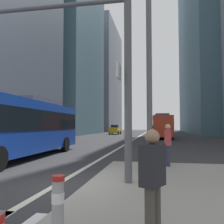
# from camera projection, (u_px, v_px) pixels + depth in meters

# --- Properties ---
(ground_plane) EXTENTS (160.00, 160.00, 0.00)m
(ground_plane) POSITION_uv_depth(u_px,v_px,m) (130.00, 142.00, 27.02)
(ground_plane) COLOR #303033
(lane_centre_line) EXTENTS (0.20, 80.00, 0.01)m
(lane_centre_line) POSITION_uv_depth(u_px,v_px,m) (137.00, 137.00, 36.83)
(lane_centre_line) COLOR beige
(lane_centre_line) RESTS_ON ground
(office_tower_left_mid) EXTENTS (10.90, 22.14, 45.06)m
(office_tower_left_mid) POSITION_uv_depth(u_px,v_px,m) (69.00, 32.00, 53.85)
(office_tower_left_mid) COLOR slate
(office_tower_left_mid) RESTS_ON ground
(office_tower_left_far) EXTENTS (11.52, 25.39, 34.77)m
(office_tower_left_far) POSITION_uv_depth(u_px,v_px,m) (99.00, 79.00, 81.70)
(office_tower_left_far) COLOR gray
(office_tower_left_far) RESTS_ON ground
(office_tower_right_far) EXTENTS (12.24, 19.90, 56.37)m
(office_tower_right_far) POSITION_uv_depth(u_px,v_px,m) (202.00, 42.00, 76.29)
(office_tower_right_far) COLOR slate
(office_tower_right_far) RESTS_ON ground
(city_bus_blue_oncoming) EXTENTS (2.92, 11.78, 3.40)m
(city_bus_blue_oncoming) POSITION_uv_depth(u_px,v_px,m) (21.00, 125.00, 13.31)
(city_bus_blue_oncoming) COLOR #14389E
(city_bus_blue_oncoming) RESTS_ON ground
(city_bus_red_receding) EXTENTS (2.93, 11.09, 3.40)m
(city_bus_red_receding) POSITION_uv_depth(u_px,v_px,m) (161.00, 125.00, 35.06)
(city_bus_red_receding) COLOR red
(city_bus_red_receding) RESTS_ON ground
(car_oncoming_mid) EXTENTS (2.09, 4.21, 1.94)m
(car_oncoming_mid) POSITION_uv_depth(u_px,v_px,m) (115.00, 129.00, 50.52)
(car_oncoming_mid) COLOR gold
(car_oncoming_mid) RESTS_ON ground
(car_receding_near) EXTENTS (2.19, 4.10, 1.94)m
(car_receding_near) POSITION_uv_depth(u_px,v_px,m) (164.00, 130.00, 44.18)
(car_receding_near) COLOR silver
(car_receding_near) RESTS_ON ground
(car_receding_far) EXTENTS (2.20, 4.43, 1.94)m
(car_receding_far) POSITION_uv_depth(u_px,v_px,m) (153.00, 129.00, 51.71)
(car_receding_far) COLOR black
(car_receding_far) RESTS_ON ground
(traffic_signal_gantry) EXTENTS (7.21, 0.65, 6.00)m
(traffic_signal_gantry) POSITION_uv_depth(u_px,v_px,m) (50.00, 50.00, 7.62)
(traffic_signal_gantry) COLOR #515156
(traffic_signal_gantry) RESTS_ON median_island
(street_lamp_post) EXTENTS (5.50, 0.32, 8.00)m
(street_lamp_post) POSITION_uv_depth(u_px,v_px,m) (149.00, 30.00, 8.92)
(street_lamp_post) COLOR #56565B
(street_lamp_post) RESTS_ON median_island
(bollard_left) EXTENTS (0.20, 0.20, 0.88)m
(bollard_left) POSITION_uv_depth(u_px,v_px,m) (58.00, 202.00, 3.65)
(bollard_left) COLOR #99999E
(bollard_left) RESTS_ON median_island
(pedestrian_railing) EXTENTS (0.06, 3.66, 0.98)m
(pedestrian_railing) POSITION_uv_depth(u_px,v_px,m) (151.00, 156.00, 7.32)
(pedestrian_railing) COLOR black
(pedestrian_railing) RESTS_ON median_island
(pedestrian_waiting) EXTENTS (0.29, 0.41, 1.69)m
(pedestrian_waiting) POSITION_uv_depth(u_px,v_px,m) (168.00, 143.00, 9.85)
(pedestrian_waiting) COLOR #2D334C
(pedestrian_waiting) RESTS_ON median_island
(pedestrian_far) EXTENTS (0.39, 0.45, 1.58)m
(pedestrian_far) POSITION_uv_depth(u_px,v_px,m) (153.00, 179.00, 3.46)
(pedestrian_far) COLOR #423D38
(pedestrian_far) RESTS_ON median_island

